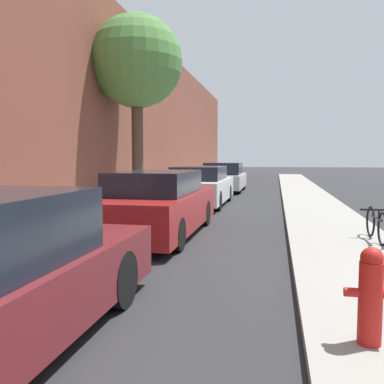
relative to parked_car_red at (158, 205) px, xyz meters
The scene contains 10 objects.
ground_plane 5.07m from the parked_car_red, 80.41° to the left, with size 120.00×120.00×0.00m, color #28282B.
sidewalk_left 5.41m from the parked_car_red, 112.57° to the left, with size 2.00×52.00×0.12m.
sidewalk_right 6.24m from the parked_car_red, 53.00° to the left, with size 2.00×52.00×0.12m.
building_facade_left 6.67m from the parked_car_red, 124.52° to the left, with size 0.70×52.00×7.09m.
parked_car_red is the anchor object (origin of this frame).
parked_car_white 5.74m from the parked_car_red, 91.20° to the left, with size 1.82×4.70×1.37m.
parked_car_silver 11.81m from the parked_car_red, 90.22° to the left, with size 1.90×4.31×1.42m.
street_tree_far 6.44m from the parked_car_red, 113.83° to the left, with size 2.98×2.98×6.16m.
fire_hydrant 5.90m from the parked_car_red, 56.45° to the right, with size 0.42×0.19×0.82m.
bicycle 4.34m from the parked_car_red, ahead, with size 0.44×1.48×0.60m.
Camera 1 is at (1.63, 2.55, 1.68)m, focal length 38.67 mm.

